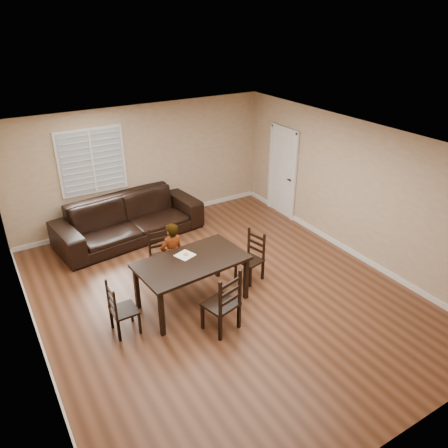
{
  "coord_description": "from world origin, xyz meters",
  "views": [
    {
      "loc": [
        -3.23,
        -5.43,
        4.55
      ],
      "look_at": [
        0.42,
        0.64,
        1.0
      ],
      "focal_mm": 35.0,
      "sensor_mm": 36.0,
      "label": 1
    }
  ],
  "objects_px": {
    "sofa": "(129,219)",
    "chair_left": "(117,311)",
    "chair_near": "(161,254)",
    "dining_table": "(192,265)",
    "donut": "(186,254)",
    "chair_right": "(254,257)",
    "chair_far": "(227,306)",
    "child": "(172,255)"
  },
  "relations": [
    {
      "from": "chair_far",
      "to": "chair_left",
      "type": "bearing_deg",
      "value": -44.42
    },
    {
      "from": "chair_near",
      "to": "donut",
      "type": "height_order",
      "value": "chair_near"
    },
    {
      "from": "dining_table",
      "to": "chair_right",
      "type": "xyz_separation_m",
      "value": [
        1.33,
        0.13,
        -0.33
      ]
    },
    {
      "from": "dining_table",
      "to": "sofa",
      "type": "xyz_separation_m",
      "value": [
        -0.09,
        2.78,
        -0.3
      ]
    },
    {
      "from": "chair_right",
      "to": "child",
      "type": "distance_m",
      "value": 1.5
    },
    {
      "from": "dining_table",
      "to": "chair_near",
      "type": "xyz_separation_m",
      "value": [
        -0.08,
        1.12,
        -0.32
      ]
    },
    {
      "from": "dining_table",
      "to": "chair_far",
      "type": "xyz_separation_m",
      "value": [
        0.1,
        -0.94,
        -0.27
      ]
    },
    {
      "from": "dining_table",
      "to": "chair_left",
      "type": "height_order",
      "value": "chair_left"
    },
    {
      "from": "dining_table",
      "to": "chair_right",
      "type": "distance_m",
      "value": 1.38
    },
    {
      "from": "chair_left",
      "to": "sofa",
      "type": "distance_m",
      "value": 3.15
    },
    {
      "from": "chair_left",
      "to": "donut",
      "type": "xyz_separation_m",
      "value": [
        1.34,
        0.31,
        0.45
      ]
    },
    {
      "from": "chair_far",
      "to": "chair_right",
      "type": "height_order",
      "value": "chair_far"
    },
    {
      "from": "child",
      "to": "sofa",
      "type": "xyz_separation_m",
      "value": [
        -0.03,
        2.14,
        -0.17
      ]
    },
    {
      "from": "dining_table",
      "to": "chair_left",
      "type": "xyz_separation_m",
      "value": [
        -1.33,
        -0.11,
        -0.34
      ]
    },
    {
      "from": "chair_near",
      "to": "chair_right",
      "type": "height_order",
      "value": "chair_near"
    },
    {
      "from": "sofa",
      "to": "chair_near",
      "type": "bearing_deg",
      "value": -97.11
    },
    {
      "from": "chair_near",
      "to": "chair_left",
      "type": "distance_m",
      "value": 1.75
    },
    {
      "from": "chair_left",
      "to": "donut",
      "type": "distance_m",
      "value": 1.45
    },
    {
      "from": "chair_right",
      "to": "sofa",
      "type": "distance_m",
      "value": 3.01
    },
    {
      "from": "child",
      "to": "sofa",
      "type": "height_order",
      "value": "child"
    },
    {
      "from": "chair_far",
      "to": "chair_right",
      "type": "distance_m",
      "value": 1.63
    },
    {
      "from": "chair_far",
      "to": "chair_left",
      "type": "relative_size",
      "value": 1.18
    },
    {
      "from": "child",
      "to": "donut",
      "type": "distance_m",
      "value": 0.51
    },
    {
      "from": "chair_near",
      "to": "sofa",
      "type": "xyz_separation_m",
      "value": [
        -0.01,
        1.67,
        0.03
      ]
    },
    {
      "from": "dining_table",
      "to": "donut",
      "type": "height_order",
      "value": "donut"
    },
    {
      "from": "chair_near",
      "to": "donut",
      "type": "relative_size",
      "value": 10.18
    },
    {
      "from": "chair_near",
      "to": "chair_left",
      "type": "height_order",
      "value": "chair_near"
    },
    {
      "from": "chair_left",
      "to": "chair_near",
      "type": "bearing_deg",
      "value": -46.07
    },
    {
      "from": "chair_left",
      "to": "donut",
      "type": "height_order",
      "value": "chair_left"
    },
    {
      "from": "donut",
      "to": "chair_right",
      "type": "bearing_deg",
      "value": -2.92
    },
    {
      "from": "dining_table",
      "to": "chair_left",
      "type": "bearing_deg",
      "value": 179.62
    },
    {
      "from": "chair_near",
      "to": "chair_right",
      "type": "bearing_deg",
      "value": -31.0
    },
    {
      "from": "dining_table",
      "to": "sofa",
      "type": "relative_size",
      "value": 0.6
    },
    {
      "from": "chair_far",
      "to": "sofa",
      "type": "xyz_separation_m",
      "value": [
        -0.19,
        3.72,
        -0.03
      ]
    },
    {
      "from": "sofa",
      "to": "chair_left",
      "type": "bearing_deg",
      "value": -120.69
    },
    {
      "from": "chair_far",
      "to": "child",
      "type": "relative_size",
      "value": 0.86
    },
    {
      "from": "chair_far",
      "to": "child",
      "type": "xyz_separation_m",
      "value": [
        -0.16,
        1.58,
        0.14
      ]
    },
    {
      "from": "chair_near",
      "to": "child",
      "type": "xyz_separation_m",
      "value": [
        0.02,
        -0.47,
        0.19
      ]
    },
    {
      "from": "sofa",
      "to": "chair_right",
      "type": "bearing_deg",
      "value": -69.12
    },
    {
      "from": "chair_near",
      "to": "child",
      "type": "height_order",
      "value": "child"
    },
    {
      "from": "donut",
      "to": "chair_left",
      "type": "bearing_deg",
      "value": -166.98
    },
    {
      "from": "chair_near",
      "to": "child",
      "type": "relative_size",
      "value": 0.76
    }
  ]
}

